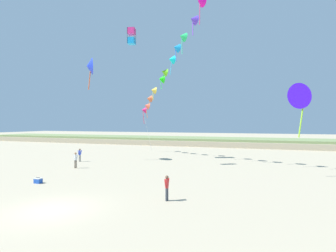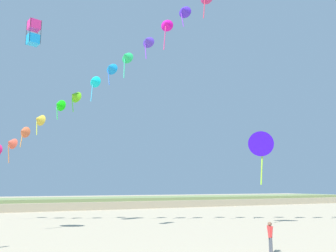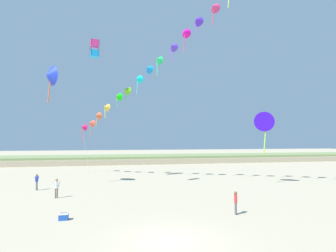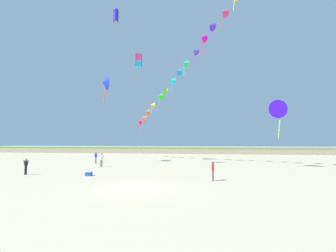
{
  "view_description": "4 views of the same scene",
  "coord_description": "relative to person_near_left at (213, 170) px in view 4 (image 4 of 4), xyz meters",
  "views": [
    {
      "loc": [
        11.0,
        -11.46,
        4.83
      ],
      "look_at": [
        2.2,
        13.08,
        4.56
      ],
      "focal_mm": 28.0,
      "sensor_mm": 36.0,
      "label": 1
    },
    {
      "loc": [
        -7.73,
        -11.05,
        3.43
      ],
      "look_at": [
        2.4,
        9.68,
        7.34
      ],
      "focal_mm": 38.0,
      "sensor_mm": 36.0,
      "label": 2
    },
    {
      "loc": [
        -2.68,
        -13.27,
        5.16
      ],
      "look_at": [
        2.63,
        13.73,
        6.6
      ],
      "focal_mm": 28.0,
      "sensor_mm": 36.0,
      "label": 3
    },
    {
      "loc": [
        4.42,
        -15.24,
        3.3
      ],
      "look_at": [
        0.8,
        10.12,
        4.98
      ],
      "focal_mm": 24.0,
      "sensor_mm": 36.0,
      "label": 4
    }
  ],
  "objects": [
    {
      "name": "large_kite_low_lead",
      "position": [
        -15.37,
        13.09,
        11.26
      ],
      "size": [
        2.04,
        2.23,
        4.15
      ],
      "color": "blue"
    },
    {
      "name": "person_near_right",
      "position": [
        -16.1,
        12.03,
        0.03
      ],
      "size": [
        0.31,
        0.55,
        1.63
      ],
      "color": "gray",
      "rests_on": "ground"
    },
    {
      "name": "large_kite_outer_drift",
      "position": [
        -12.15,
        8.96,
        19.3
      ],
      "size": [
        0.87,
        0.94,
        2.21
      ],
      "color": "#2A20CE"
    },
    {
      "name": "large_kite_high_solo",
      "position": [
        8.88,
        10.71,
        6.39
      ],
      "size": [
        2.54,
        2.41,
        4.98
      ],
      "color": "#320DCB"
    },
    {
      "name": "person_far_left",
      "position": [
        -13.31,
        7.83,
        0.07
      ],
      "size": [
        0.6,
        0.23,
        1.71
      ],
      "color": "#726656",
      "rests_on": "ground"
    },
    {
      "name": "dune_ridge",
      "position": [
        -5.45,
        43.08,
        -0.12
      ],
      "size": [
        120.0,
        12.46,
        1.59
      ],
      "color": "tan",
      "rests_on": "ground"
    },
    {
      "name": "ground_plane",
      "position": [
        -5.45,
        -3.81,
        -0.92
      ],
      "size": [
        240.0,
        240.0,
        0.0
      ],
      "primitive_type": "plane",
      "color": "tan"
    },
    {
      "name": "kite_banner_string",
      "position": [
        -3.08,
        14.16,
        14.24
      ],
      "size": [
        21.42,
        23.42,
        24.16
      ],
      "color": "#CF1760"
    },
    {
      "name": "large_kite_mid_trail",
      "position": [
        -10.94,
        16.21,
        15.61
      ],
      "size": [
        1.17,
        1.17,
        2.15
      ],
      "color": "#1798E9"
    },
    {
      "name": "person_near_left",
      "position": [
        0.0,
        0.0,
        0.0
      ],
      "size": [
        0.22,
        0.56,
        1.58
      ],
      "color": "#474C56",
      "rests_on": "ground"
    },
    {
      "name": "beach_cooler",
      "position": [
        -11.42,
        1.0,
        -0.7
      ],
      "size": [
        0.58,
        0.41,
        0.46
      ],
      "color": "blue",
      "rests_on": "ground"
    },
    {
      "name": "person_mid_center",
      "position": [
        -17.85,
        0.81,
        -0.0
      ],
      "size": [
        0.55,
        0.22,
        1.58
      ],
      "color": "black",
      "rests_on": "ground"
    }
  ]
}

